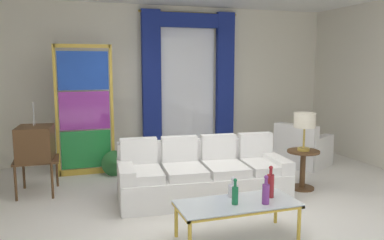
% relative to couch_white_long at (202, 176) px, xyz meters
% --- Properties ---
extents(ground_plane, '(16.00, 16.00, 0.00)m').
position_rel_couch_white_long_xyz_m(ground_plane, '(-0.01, -0.47, -0.31)').
color(ground_plane, white).
extents(wall_rear, '(8.00, 0.12, 3.00)m').
position_rel_couch_white_long_xyz_m(wall_rear, '(-0.01, 2.59, 1.19)').
color(wall_rear, silver).
rests_on(wall_rear, ground).
extents(curtained_window, '(2.00, 0.17, 2.70)m').
position_rel_couch_white_long_xyz_m(curtained_window, '(0.58, 2.42, 1.44)').
color(curtained_window, white).
rests_on(curtained_window, ground).
extents(couch_white_long, '(2.40, 1.10, 0.86)m').
position_rel_couch_white_long_xyz_m(couch_white_long, '(0.00, 0.00, 0.00)').
color(couch_white_long, white).
rests_on(couch_white_long, ground).
extents(coffee_table, '(1.31, 0.57, 0.41)m').
position_rel_couch_white_long_xyz_m(coffee_table, '(-0.08, -1.38, 0.07)').
color(coffee_table, silver).
rests_on(coffee_table, ground).
extents(bottle_blue_decanter, '(0.08, 0.08, 0.36)m').
position_rel_couch_white_long_xyz_m(bottle_blue_decanter, '(0.33, -1.34, 0.25)').
color(bottle_blue_decanter, maroon).
rests_on(bottle_blue_decanter, coffee_table).
extents(bottle_crystal_tall, '(0.08, 0.08, 0.32)m').
position_rel_couch_white_long_xyz_m(bottle_crystal_tall, '(0.18, -1.51, 0.23)').
color(bottle_crystal_tall, '#753384').
rests_on(bottle_crystal_tall, coffee_table).
extents(bottle_amber_squat, '(0.11, 0.11, 0.23)m').
position_rel_couch_white_long_xyz_m(bottle_amber_squat, '(-0.05, -1.19, 0.18)').
color(bottle_amber_squat, silver).
rests_on(bottle_amber_squat, coffee_table).
extents(bottle_ruby_flask, '(0.07, 0.07, 0.28)m').
position_rel_couch_white_long_xyz_m(bottle_ruby_flask, '(-0.13, -1.42, 0.22)').
color(bottle_ruby_flask, '#196B3D').
rests_on(bottle_ruby_flask, coffee_table).
extents(vintage_tv, '(0.62, 0.64, 1.35)m').
position_rel_couch_white_long_xyz_m(vintage_tv, '(-2.24, 0.89, 0.42)').
color(vintage_tv, brown).
rests_on(vintage_tv, ground).
extents(armchair_white, '(1.10, 1.09, 0.80)m').
position_rel_couch_white_long_xyz_m(armchair_white, '(2.34, 1.05, -0.02)').
color(armchair_white, white).
rests_on(armchair_white, ground).
extents(stained_glass_divider, '(0.95, 0.05, 2.20)m').
position_rel_couch_white_long_xyz_m(stained_glass_divider, '(-1.49, 1.69, 0.75)').
color(stained_glass_divider, gold).
rests_on(stained_glass_divider, ground).
extents(peacock_figurine, '(0.44, 0.60, 0.50)m').
position_rel_couch_white_long_xyz_m(peacock_figurine, '(-1.05, 1.38, -0.09)').
color(peacock_figurine, beige).
rests_on(peacock_figurine, ground).
extents(round_side_table, '(0.48, 0.48, 0.59)m').
position_rel_couch_white_long_xyz_m(round_side_table, '(1.57, -0.13, 0.05)').
color(round_side_table, brown).
rests_on(round_side_table, ground).
extents(table_lamp_brass, '(0.32, 0.32, 0.57)m').
position_rel_couch_white_long_xyz_m(table_lamp_brass, '(1.57, -0.13, 0.72)').
color(table_lamp_brass, '#B29338').
rests_on(table_lamp_brass, round_side_table).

